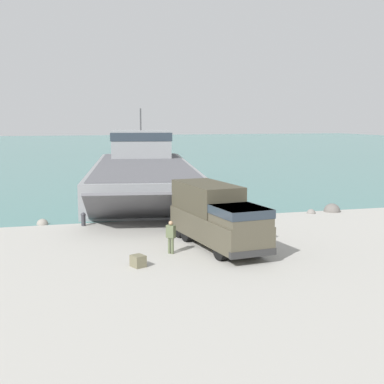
% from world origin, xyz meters
% --- Properties ---
extents(ground_plane, '(240.00, 240.00, 0.00)m').
position_xyz_m(ground_plane, '(0.00, 0.00, 0.00)').
color(ground_plane, '#A8A59E').
extents(water_surface, '(240.00, 180.00, 0.01)m').
position_xyz_m(water_surface, '(0.00, 95.61, 0.00)').
color(water_surface, '#477F7A').
rests_on(water_surface, ground_plane).
extents(landing_craft, '(13.73, 35.05, 7.71)m').
position_xyz_m(landing_craft, '(-0.04, 22.24, 1.89)').
color(landing_craft, gray).
rests_on(landing_craft, ground_plane).
extents(military_truck, '(3.25, 7.97, 3.19)m').
position_xyz_m(military_truck, '(-0.76, -2.61, 1.62)').
color(military_truck, '#4C4738').
rests_on(military_truck, ground_plane).
extents(soldier_on_ramp, '(0.48, 0.48, 1.65)m').
position_xyz_m(soldier_on_ramp, '(-3.38, -3.39, 0.95)').
color(soldier_on_ramp, '#566042').
rests_on(soldier_on_ramp, ground_plane).
extents(moored_boat_b, '(6.17, 4.58, 1.53)m').
position_xyz_m(moored_boat_b, '(8.65, 59.58, 0.51)').
color(moored_boat_b, '#B7BABF').
rests_on(moored_boat_b, ground_plane).
extents(mooring_bollard, '(0.30, 0.30, 0.84)m').
position_xyz_m(mooring_bollard, '(-7.01, 4.80, 0.46)').
color(mooring_bollard, '#333338').
rests_on(mooring_bollard, ground_plane).
extents(cargo_crate, '(0.73, 0.79, 0.53)m').
position_xyz_m(cargo_crate, '(-5.36, -5.30, 0.26)').
color(cargo_crate, '#6B664C').
rests_on(cargo_crate, ground_plane).
extents(shoreline_rock_a, '(1.16, 1.16, 1.16)m').
position_xyz_m(shoreline_rock_a, '(4.82, 6.01, 0.00)').
color(shoreline_rock_a, gray).
rests_on(shoreline_rock_a, ground_plane).
extents(shoreline_rock_b, '(1.19, 1.19, 1.19)m').
position_xyz_m(shoreline_rock_b, '(10.54, 5.11, 0.00)').
color(shoreline_rock_b, '#66605B').
rests_on(shoreline_rock_b, ground_plane).
extents(shoreline_rock_c, '(0.62, 0.62, 0.62)m').
position_xyz_m(shoreline_rock_c, '(8.76, 4.89, 0.00)').
color(shoreline_rock_c, gray).
rests_on(shoreline_rock_c, ground_plane).
extents(shoreline_rock_d, '(0.73, 0.73, 0.73)m').
position_xyz_m(shoreline_rock_d, '(-9.48, 5.90, 0.00)').
color(shoreline_rock_d, gray).
rests_on(shoreline_rock_d, ground_plane).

